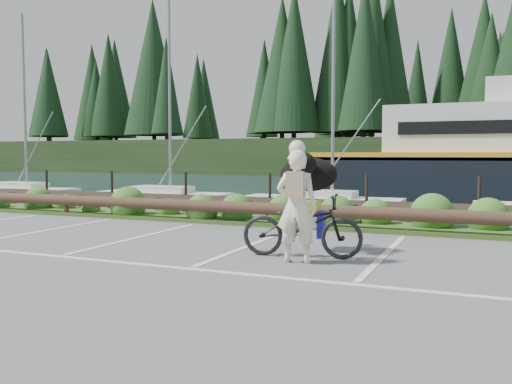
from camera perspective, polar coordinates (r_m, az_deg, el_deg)
ground at (r=8.89m, az=-5.79°, el=-7.58°), size 72.00×72.00×0.00m
harbor_backdrop at (r=86.14m, az=20.58°, el=2.56°), size 170.00×160.00×30.00m
vegetation_strip at (r=13.70m, az=4.99°, el=-3.28°), size 34.00×1.60×0.10m
log_rail at (r=13.05m, az=4.03°, el=-3.86°), size 32.00×0.30×0.60m
bicycle at (r=9.40m, az=4.85°, el=-3.55°), size 2.17×1.02×1.10m
cyclist at (r=8.88m, az=4.31°, el=-1.52°), size 0.73×0.54×1.86m
dog at (r=9.99m, az=5.54°, el=1.86°), size 0.68×1.15×0.63m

